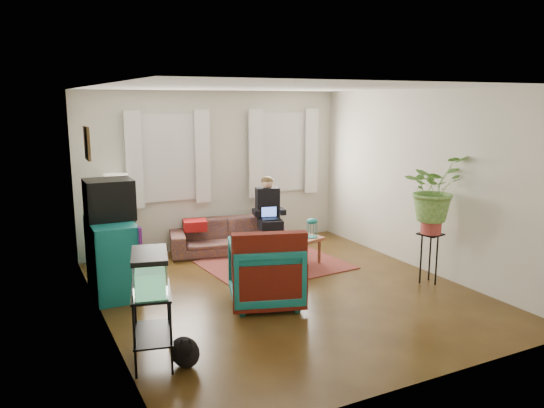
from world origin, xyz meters
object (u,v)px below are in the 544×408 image
plant_stand (429,258)px  coffee_table (289,253)px  side_table (119,239)px  aquarium_stand (153,327)px  dresser (112,257)px  sofa (228,230)px  armchair (265,269)px

plant_stand → coffee_table: bearing=132.9°
side_table → aquarium_stand: side_table is taller
dresser → sofa: bearing=27.8°
armchair → sofa: bearing=-83.3°
armchair → aquarium_stand: bearing=45.6°
armchair → coffee_table: (0.94, 1.13, -0.22)m
sofa → plant_stand: size_ratio=2.69×
dresser → armchair: 2.01m
armchair → coffee_table: size_ratio=0.85×
sofa → side_table: bearing=-176.0°
sofa → plant_stand: bearing=-41.1°
armchair → plant_stand: 2.33m
side_table → coffee_table: side_table is taller
sofa → dresser: bearing=-139.8°
sofa → plant_stand: 3.20m
dresser → coffee_table: (2.53, -0.09, -0.27)m
dresser → plant_stand: bearing=-21.0°
coffee_table → aquarium_stand: bearing=-158.6°
side_table → armchair: bearing=-63.6°
armchair → coffee_table: bearing=-112.2°
sofa → plant_stand: (1.87, -2.60, -0.02)m
sofa → armchair: armchair is taller
sofa → aquarium_stand: 3.72m
aquarium_stand → side_table: bearing=97.6°
sofa → armchair: bearing=-87.8°
side_table → armchair: armchair is taller
side_table → aquarium_stand: size_ratio=1.00×
side_table → plant_stand: 4.57m
sofa → armchair: (-0.44, -2.26, 0.07)m
dresser → armchair: bearing=-36.7°
side_table → armchair: size_ratio=0.83×
sofa → dresser: 2.28m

